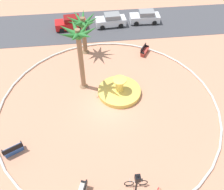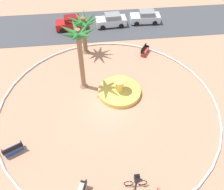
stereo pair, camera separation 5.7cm
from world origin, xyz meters
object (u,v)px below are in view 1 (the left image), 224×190
Objects in this scene: fountain at (119,91)px; bench_west at (13,150)px; palm_tree_by_curb at (83,26)px; parked_car_third at (145,17)px; bicycle_red_frame at (136,183)px; parked_car_leftmost at (71,23)px; palm_tree_near_fountain at (79,44)px; parked_car_second at (111,20)px; bench_east at (144,51)px; lamppost at (136,190)px.

fountain reaches higher than bench_west.
parked_car_third is at bearing 35.42° from palm_tree_by_curb.
parked_car_leftmost is (-4.61, 22.17, 0.40)m from bicycle_red_frame.
bicycle_red_frame is at bearing -72.68° from palm_tree_near_fountain.
parked_car_second and parked_car_third have the same top height.
bench_west is 0.41× the size of parked_car_third.
parked_car_leftmost is (-1.23, 11.33, -4.32)m from palm_tree_near_fountain.
parked_car_leftmost is at bearing 75.97° from bench_west.
parked_car_leftmost is 10.02m from parked_car_third.
bench_east is at bearing 58.15° from fountain.
palm_tree_by_curb is at bearing 86.03° from palm_tree_near_fountain.
bench_east is 7.45m from parked_car_second.
bicycle_red_frame is (2.98, -16.64, -3.11)m from palm_tree_by_curb.
fountain is 11.12m from lamppost.
palm_tree_near_fountain is 4.13× the size of bench_west.
fountain is 10.87m from bench_west.
palm_tree_near_fountain is 12.82m from lamppost.
parked_car_second reaches higher than bicycle_red_frame.
parked_car_third is (1.52, 7.06, 0.43)m from bench_east.
palm_tree_near_fountain reaches higher than palm_tree_by_curb.
palm_tree_by_curb is (0.40, 5.80, -1.60)m from palm_tree_near_fountain.
palm_tree_by_curb reaches higher than bench_east.
bicycle_red_frame is at bearing 72.64° from lamppost.
lamppost reaches higher than bench_west.
bench_west is at bearing -118.19° from parked_car_second.
palm_tree_near_fountain is at bearing 103.52° from lamppost.
parked_car_leftmost is at bearing 100.05° from lamppost.
bench_east is at bearing -64.63° from parked_car_second.
bench_west is 0.96× the size of bicycle_red_frame.
fountain is 7.18m from bench_east.
fountain is at bearing -21.92° from palm_tree_near_fountain.
bicycle_red_frame is at bearing -22.45° from bench_west.
palm_tree_by_curb is 1.16× the size of parked_car_third.
bicycle_red_frame is at bearing -90.55° from fountain.
fountain is at bearing -121.85° from bench_east.
bench_east is 10.78m from parked_car_leftmost.
palm_tree_near_fountain is 3.98× the size of bicycle_red_frame.
parked_car_second is at bearing -175.91° from parked_car_third.
lamppost is 2.66× the size of bicycle_red_frame.
palm_tree_by_curb is 10.63m from parked_car_third.
fountain is at bearing -66.93° from palm_tree_by_curb.
palm_tree_by_curb reaches higher than parked_car_second.
bench_east is at bearing -9.12° from palm_tree_by_curb.
parked_car_leftmost is at bearing -178.98° from parked_car_second.
parked_car_leftmost is (-4.18, 23.57, -1.89)m from lamppost.
fountain reaches higher than parked_car_leftmost.
parked_car_leftmost is (4.59, 18.37, 0.43)m from bench_west.
palm_tree_by_curb is at bearing 64.14° from bench_west.
palm_tree_by_curb is 1.03× the size of lamppost.
parked_car_third is at bearing 76.56° from bicycle_red_frame.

